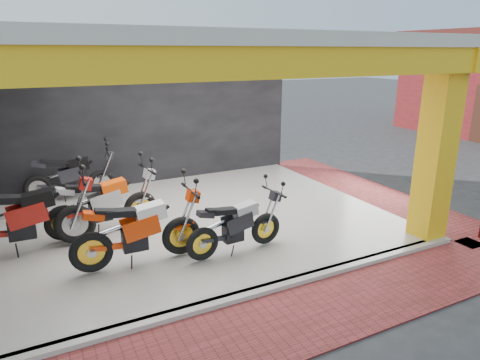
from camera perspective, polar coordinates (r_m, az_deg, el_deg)
The scene contains 15 objects.
ground at distance 7.32m, azimuth -1.23°, elevation -11.23°, with size 80.00×80.00×0.00m, color #2D2D30.
showroom_floor at distance 8.98m, azimuth -6.81°, elevation -5.51°, with size 8.00×6.00×0.10m, color beige.
showroom_ceiling at distance 8.31m, azimuth -7.69°, elevation 17.76°, with size 8.40×6.40×0.20m, color beige.
back_wall at distance 11.41m, azimuth -12.60°, elevation 7.89°, with size 8.20×0.20×3.50m, color black.
corner_column at distance 8.45m, azimuth 24.73°, elevation 3.72°, with size 0.50×0.50×3.50m, color #EDB114.
header_beam_front at distance 5.58m, azimuth 3.19°, elevation 15.34°, with size 8.40×0.30×0.40m, color #EDB114.
header_beam_right at distance 10.36m, azimuth 14.53°, elevation 15.52°, with size 0.30×6.40×0.40m, color #EDB114.
floor_kerb at distance 6.51m, azimuth 2.80°, elevation -14.59°, with size 8.00×0.20×0.10m, color beige.
paver_front at distance 5.98m, azimuth 6.69°, elevation -18.27°, with size 9.00×1.40×0.03m, color #993234.
paver_right at distance 11.43m, azimuth 16.36°, elevation -1.33°, with size 1.40×7.00×0.03m, color #993234.
moto_hero at distance 7.21m, azimuth -7.93°, elevation -4.99°, with size 2.24×0.83×1.37m, color red, non-canonical shape.
moto_row_a at distance 7.57m, azimuth 3.47°, elevation -4.53°, with size 1.93×0.71×1.18m, color black, non-canonical shape.
moto_row_b at distance 8.06m, azimuth -21.38°, elevation -3.22°, with size 2.42×0.90×1.48m, color #AF1912, non-canonical shape.
moto_row_c at distance 8.62m, azimuth -13.27°, elevation -1.62°, with size 2.23×0.83×1.36m, color #ABAEB3, non-canonical shape.
moto_row_d at distance 10.59m, azimuth -18.04°, elevation 1.28°, with size 2.15×0.79×1.31m, color black, non-canonical shape.
Camera 1 is at (-2.79, -5.83, 3.44)m, focal length 32.00 mm.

